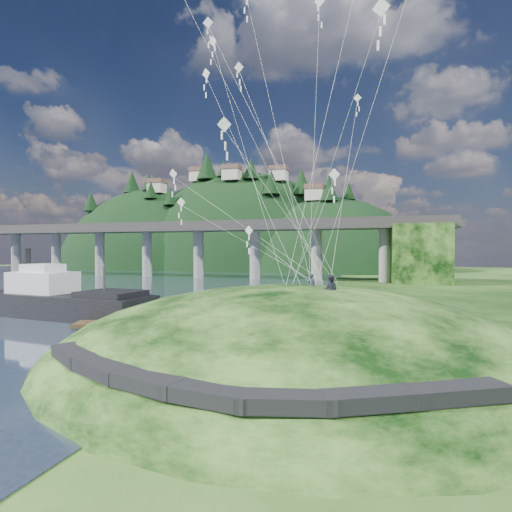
% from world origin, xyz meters
% --- Properties ---
extents(ground, '(320.00, 320.00, 0.00)m').
position_xyz_m(ground, '(0.00, 0.00, 0.00)').
color(ground, black).
rests_on(ground, ground).
extents(grass_hill, '(36.00, 32.00, 13.00)m').
position_xyz_m(grass_hill, '(8.00, 2.00, -1.50)').
color(grass_hill, black).
rests_on(grass_hill, ground).
extents(footpath, '(22.29, 5.84, 0.83)m').
position_xyz_m(footpath, '(7.46, -9.74, 2.08)').
color(footpath, black).
rests_on(footpath, ground).
extents(bridge, '(160.00, 11.00, 15.00)m').
position_xyz_m(bridge, '(-26.46, 70.07, 9.70)').
color(bridge, '#2D2B2B').
rests_on(bridge, ground).
extents(far_ridge, '(153.00, 70.00, 94.50)m').
position_xyz_m(far_ridge, '(-43.58, 122.17, -7.44)').
color(far_ridge, black).
rests_on(far_ridge, ground).
extents(work_barge, '(22.26, 7.75, 7.64)m').
position_xyz_m(work_barge, '(-20.54, 10.78, 1.91)').
color(work_barge, black).
rests_on(work_barge, ground).
extents(wooden_dock, '(14.68, 7.20, 1.06)m').
position_xyz_m(wooden_dock, '(-6.76, 8.00, 0.46)').
color(wooden_dock, '#352615').
rests_on(wooden_dock, ground).
extents(kite_flyers, '(2.50, 2.99, 1.93)m').
position_xyz_m(kite_flyers, '(10.26, 1.66, 5.87)').
color(kite_flyers, '#282936').
rests_on(kite_flyers, ground).
extents(kite_swarm, '(18.87, 17.36, 19.94)m').
position_xyz_m(kite_swarm, '(5.31, 3.03, 19.81)').
color(kite_swarm, silver).
rests_on(kite_swarm, ground).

